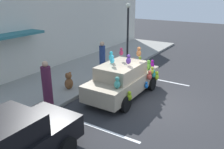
{
  "coord_description": "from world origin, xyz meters",
  "views": [
    {
      "loc": [
        -8.55,
        -3.38,
        4.47
      ],
      "look_at": [
        0.07,
        2.06,
        0.9
      ],
      "focal_mm": 37.87,
      "sensor_mm": 36.0,
      "label": 1
    }
  ],
  "objects_px": {
    "pedestrian_near_shopfront": "(102,57)",
    "pedestrian_walking_past": "(47,85)",
    "teddy_bear_on_sidewalk": "(69,81)",
    "plush_covered_car": "(123,79)",
    "parked_sedan_behind": "(2,148)",
    "street_lamp_post": "(128,28)"
  },
  "relations": [
    {
      "from": "street_lamp_post",
      "to": "pedestrian_near_shopfront",
      "type": "relative_size",
      "value": 2.21
    },
    {
      "from": "pedestrian_near_shopfront",
      "to": "pedestrian_walking_past",
      "type": "xyz_separation_m",
      "value": [
        -4.91,
        -0.72,
        0.06
      ]
    },
    {
      "from": "parked_sedan_behind",
      "to": "pedestrian_near_shopfront",
      "type": "relative_size",
      "value": 2.5
    },
    {
      "from": "plush_covered_car",
      "to": "teddy_bear_on_sidewalk",
      "type": "bearing_deg",
      "value": 112.33
    },
    {
      "from": "parked_sedan_behind",
      "to": "pedestrian_walking_past",
      "type": "distance_m",
      "value": 3.73
    },
    {
      "from": "parked_sedan_behind",
      "to": "pedestrian_walking_past",
      "type": "bearing_deg",
      "value": 29.52
    },
    {
      "from": "teddy_bear_on_sidewalk",
      "to": "pedestrian_near_shopfront",
      "type": "bearing_deg",
      "value": 5.81
    },
    {
      "from": "pedestrian_near_shopfront",
      "to": "pedestrian_walking_past",
      "type": "height_order",
      "value": "pedestrian_walking_past"
    },
    {
      "from": "street_lamp_post",
      "to": "pedestrian_walking_past",
      "type": "bearing_deg",
      "value": -179.31
    },
    {
      "from": "plush_covered_car",
      "to": "pedestrian_walking_past",
      "type": "bearing_deg",
      "value": 143.05
    },
    {
      "from": "teddy_bear_on_sidewalk",
      "to": "pedestrian_walking_past",
      "type": "relative_size",
      "value": 0.45
    },
    {
      "from": "plush_covered_car",
      "to": "pedestrian_near_shopfront",
      "type": "relative_size",
      "value": 2.5
    },
    {
      "from": "plush_covered_car",
      "to": "parked_sedan_behind",
      "type": "xyz_separation_m",
      "value": [
        -5.87,
        0.14,
        -0.02
      ]
    },
    {
      "from": "teddy_bear_on_sidewalk",
      "to": "pedestrian_walking_past",
      "type": "bearing_deg",
      "value": -166.75
    },
    {
      "from": "plush_covered_car",
      "to": "street_lamp_post",
      "type": "relative_size",
      "value": 1.13
    },
    {
      "from": "pedestrian_near_shopfront",
      "to": "pedestrian_walking_past",
      "type": "relative_size",
      "value": 0.91
    },
    {
      "from": "pedestrian_near_shopfront",
      "to": "teddy_bear_on_sidewalk",
      "type": "bearing_deg",
      "value": -174.19
    },
    {
      "from": "parked_sedan_behind",
      "to": "street_lamp_post",
      "type": "height_order",
      "value": "street_lamp_post"
    },
    {
      "from": "plush_covered_car",
      "to": "pedestrian_walking_past",
      "type": "distance_m",
      "value": 3.29
    },
    {
      "from": "plush_covered_car",
      "to": "street_lamp_post",
      "type": "bearing_deg",
      "value": 26.55
    },
    {
      "from": "teddy_bear_on_sidewalk",
      "to": "street_lamp_post",
      "type": "height_order",
      "value": "street_lamp_post"
    },
    {
      "from": "plush_covered_car",
      "to": "parked_sedan_behind",
      "type": "relative_size",
      "value": 1.0
    }
  ]
}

